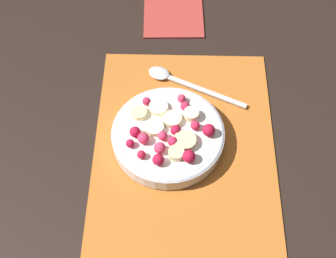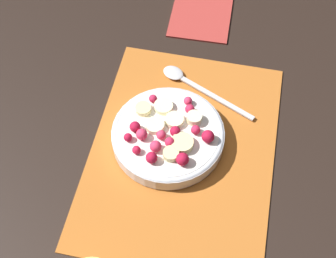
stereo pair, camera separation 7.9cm
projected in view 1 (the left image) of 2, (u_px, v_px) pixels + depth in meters
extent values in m
plane|color=black|center=(184.00, 149.00, 0.82)|extent=(3.00, 3.00, 0.00)
cube|color=#B26023|center=(184.00, 148.00, 0.81)|extent=(0.43, 0.31, 0.01)
cylinder|color=silver|center=(168.00, 136.00, 0.81)|extent=(0.19, 0.19, 0.03)
torus|color=silver|center=(168.00, 133.00, 0.80)|extent=(0.19, 0.19, 0.01)
cylinder|color=white|center=(168.00, 132.00, 0.80)|extent=(0.17, 0.17, 0.00)
cylinder|color=#F4EAB7|center=(172.00, 119.00, 0.80)|extent=(0.04, 0.04, 0.01)
cylinder|color=beige|center=(188.00, 141.00, 0.78)|extent=(0.05, 0.05, 0.01)
cylinder|color=#F4EAB7|center=(159.00, 108.00, 0.82)|extent=(0.04, 0.04, 0.01)
cylinder|color=#F4EAB7|center=(154.00, 128.00, 0.79)|extent=(0.05, 0.05, 0.01)
cylinder|color=beige|center=(139.00, 113.00, 0.81)|extent=(0.04, 0.04, 0.01)
cylinder|color=#F4EAB7|center=(191.00, 114.00, 0.81)|extent=(0.03, 0.03, 0.01)
cylinder|color=beige|center=(176.00, 153.00, 0.76)|extent=(0.03, 0.03, 0.01)
sphere|color=#B21433|center=(209.00, 130.00, 0.78)|extent=(0.02, 0.02, 0.02)
sphere|color=#D12347|center=(147.00, 101.00, 0.82)|extent=(0.01, 0.01, 0.01)
sphere|color=#DB3356|center=(160.00, 148.00, 0.77)|extent=(0.02, 0.02, 0.02)
sphere|color=#D12347|center=(173.00, 142.00, 0.77)|extent=(0.02, 0.02, 0.02)
sphere|color=#B21433|center=(176.00, 130.00, 0.79)|extent=(0.02, 0.02, 0.02)
sphere|color=#DB3356|center=(162.00, 137.00, 0.78)|extent=(0.02, 0.02, 0.02)
sphere|color=#DB3356|center=(143.00, 138.00, 0.78)|extent=(0.02, 0.02, 0.02)
sphere|color=#B21433|center=(135.00, 132.00, 0.78)|extent=(0.02, 0.02, 0.02)
sphere|color=#B21433|center=(189.00, 156.00, 0.76)|extent=(0.02, 0.02, 0.02)
sphere|color=#DB3356|center=(181.00, 98.00, 0.82)|extent=(0.02, 0.02, 0.02)
sphere|color=#B21433|center=(130.00, 143.00, 0.77)|extent=(0.01, 0.01, 0.01)
sphere|color=red|center=(141.00, 155.00, 0.76)|extent=(0.01, 0.01, 0.01)
sphere|color=#D12347|center=(195.00, 126.00, 0.79)|extent=(0.02, 0.02, 0.02)
sphere|color=#D12347|center=(183.00, 106.00, 0.81)|extent=(0.02, 0.02, 0.02)
sphere|color=#B21433|center=(158.00, 160.00, 0.75)|extent=(0.02, 0.02, 0.02)
cube|color=silver|center=(206.00, 92.00, 0.88)|extent=(0.07, 0.15, 0.00)
ellipsoid|color=silver|center=(159.00, 73.00, 0.90)|extent=(0.05, 0.05, 0.01)
cube|color=#A3332D|center=(173.00, 14.00, 0.99)|extent=(0.14, 0.13, 0.01)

